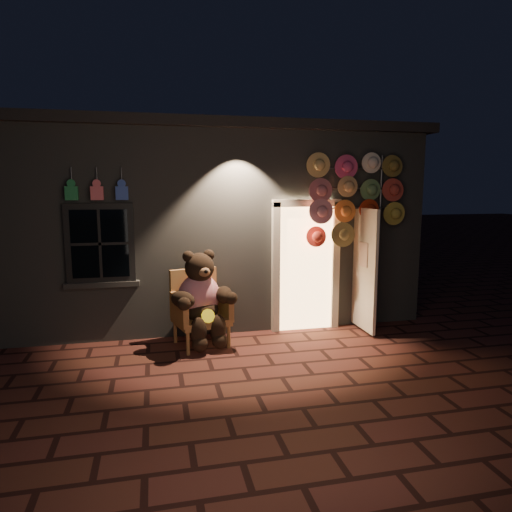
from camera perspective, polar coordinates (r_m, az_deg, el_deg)
name	(u,v)px	position (r m, az deg, el deg)	size (l,w,h in m)	color
ground	(243,368)	(6.27, -1.58, -13.79)	(60.00, 60.00, 0.00)	#51241F
shop_building	(207,218)	(9.76, -6.15, 4.73)	(7.30, 5.95, 3.51)	slate
wicker_armchair	(199,308)	(7.05, -7.16, -6.41)	(0.93, 0.88, 1.14)	#A3643F
teddy_bear	(201,298)	(6.87, -6.87, -5.24)	(1.00, 0.89, 1.42)	red
hat_rack	(354,196)	(7.67, 12.16, 7.34)	(1.66, 0.22, 2.93)	#59595E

